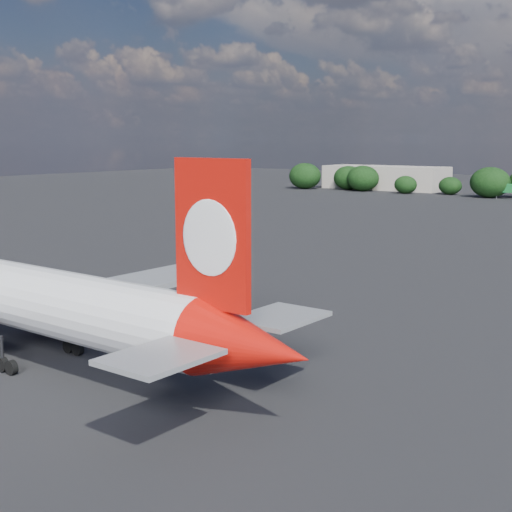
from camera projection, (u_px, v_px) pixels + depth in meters
The scene contains 4 objects.
ground at pixel (367, 257), 105.85m from camera, with size 500.00×500.00×0.00m, color black.
qantas_airliner at pixel (32, 300), 55.35m from camera, with size 49.43×46.89×16.20m.
terminal_building at pixel (385, 178), 247.62m from camera, with size 42.00×16.00×8.00m.
highway_sign at pixel (506, 188), 207.04m from camera, with size 6.00×0.30×4.50m.
Camera 1 is at (50.39, -32.94, 17.32)m, focal length 50.00 mm.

